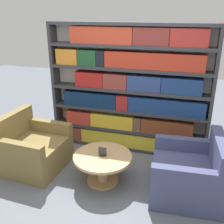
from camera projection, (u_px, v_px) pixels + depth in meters
The scene contains 6 objects.
ground_plane at pixel (105, 192), 3.60m from camera, with size 14.00×14.00×0.00m, color slate.
bookshelf at pixel (130, 91), 4.38m from camera, with size 2.69×0.30×2.16m.
armchair_left at pixel (32, 150), 4.08m from camera, with size 0.93×0.96×0.85m.
armchair_right at pixel (189, 175), 3.46m from camera, with size 0.95×0.97×0.85m.
coffee_table at pixel (103, 163), 3.71m from camera, with size 0.83×0.83×0.42m.
table_sign at pixel (102, 152), 3.65m from camera, with size 0.12×0.06×0.14m.
Camera 1 is at (0.93, -2.79, 2.34)m, focal length 42.00 mm.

